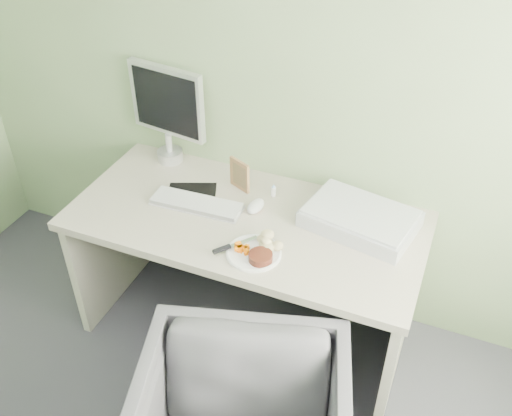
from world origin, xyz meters
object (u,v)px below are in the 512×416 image
at_px(desk, 246,248).
at_px(plate, 254,253).
at_px(monitor, 167,109).
at_px(scanner, 360,219).

relative_size(desk, plate, 6.91).
bearing_deg(monitor, scanner, -1.13).
distance_m(plate, monitor, 0.90).
bearing_deg(monitor, desk, -21.20).
height_order(plate, scanner, scanner).
relative_size(desk, scanner, 3.41).
distance_m(desk, monitor, 0.79).
xyz_separation_m(desk, plate, (0.13, -0.21, 0.19)).
height_order(desk, plate, plate).
height_order(scanner, monitor, monitor).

